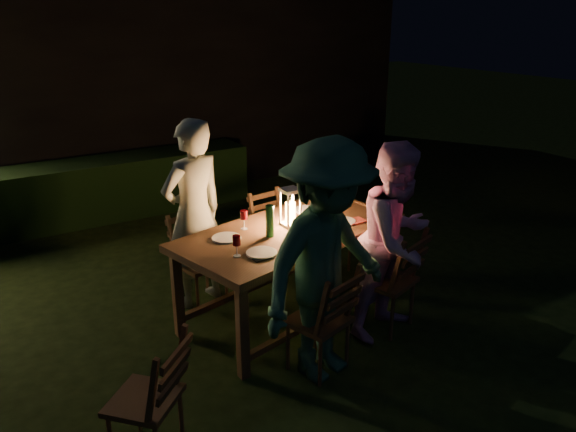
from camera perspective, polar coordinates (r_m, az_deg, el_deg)
garden_envelope at (r=10.19m, az=-20.26°, el=12.79°), size 40.00×40.00×3.20m
dining_table at (r=5.02m, az=0.24°, el=-2.19°), size 2.24×1.46×0.86m
chair_near_left at (r=4.48m, az=3.26°, el=-12.21°), size 0.53×0.55×0.94m
chair_near_right at (r=5.10m, az=10.11°, el=-8.07°), size 0.56×0.59×0.98m
chair_far_left at (r=5.49m, az=-8.86°, el=-6.04°), size 0.49×0.52×0.92m
chair_far_right at (r=6.07m, az=-1.27°, el=-3.18°), size 0.46×0.48×0.91m
chair_end at (r=6.08m, az=8.42°, el=-3.23°), size 0.51×0.48×0.96m
chair_spare at (r=3.85m, az=-13.97°, el=-19.35°), size 0.59×0.59×0.91m
person_house_side at (r=5.29m, az=-9.55°, el=0.18°), size 0.74×0.57×1.80m
person_opp_right at (r=4.84m, az=10.97°, el=-2.45°), size 0.95×0.82×1.71m
person_opp_left at (r=4.14m, az=3.96°, el=-4.80°), size 1.34×0.95×1.88m
lantern at (r=5.00m, az=0.24°, el=0.70°), size 0.16×0.16×0.35m
plate_far_left at (r=4.79m, az=-6.26°, el=-2.22°), size 0.25×0.25×0.01m
plate_near_left at (r=4.49m, az=-2.70°, el=-3.75°), size 0.25×0.25×0.01m
plate_far_right at (r=5.43m, az=1.93°, el=0.63°), size 0.25×0.25×0.01m
plate_near_right at (r=5.16m, az=5.50°, el=-0.53°), size 0.25×0.25×0.01m
wineglass_a at (r=4.96m, az=-4.50°, el=-0.40°), size 0.06×0.06×0.18m
wineglass_b at (r=4.42m, az=-5.22°, el=-3.05°), size 0.06×0.06×0.18m
wineglass_c at (r=4.99m, az=4.96°, el=-0.27°), size 0.06×0.06×0.18m
wineglass_d at (r=5.50m, az=3.46°, el=1.74°), size 0.06×0.06×0.18m
wineglass_e at (r=4.69m, az=1.99°, el=-1.55°), size 0.06×0.06×0.18m
bottle_table at (r=4.77m, az=-1.86°, el=-0.50°), size 0.07×0.07×0.28m
napkin_left at (r=4.68m, az=1.74°, el=-2.71°), size 0.18×0.14×0.01m
napkin_right at (r=5.19m, az=6.89°, el=-0.49°), size 0.18×0.14×0.01m
phone at (r=4.39m, az=-2.67°, el=-4.35°), size 0.14×0.07×0.01m
side_table at (r=7.25m, az=4.96°, el=3.09°), size 0.47×0.47×0.63m
ice_bucket at (r=7.20m, az=5.01°, el=4.50°), size 0.30×0.30×0.22m
bottle_bucket_a at (r=7.13m, az=4.89°, el=4.75°), size 0.07×0.07×0.32m
bottle_bucket_b at (r=7.25m, az=5.15°, el=5.01°), size 0.07×0.07×0.32m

